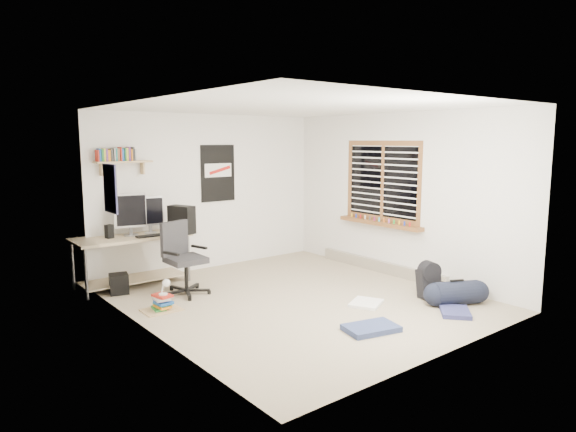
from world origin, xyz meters
TOP-DOWN VIEW (x-y plane):
  - floor at (0.00, 0.00)m, footprint 4.00×4.50m
  - ceiling at (0.00, 0.00)m, footprint 4.00×4.50m
  - back_wall at (0.00, 2.25)m, footprint 4.00×0.01m
  - left_wall at (-2.00, 0.00)m, footprint 0.01×4.50m
  - right_wall at (2.00, 0.00)m, footprint 0.01×4.50m
  - desk at (-1.44, 2.00)m, footprint 1.74×1.12m
  - monitor_left at (-1.44, 2.00)m, footprint 0.46×0.22m
  - monitor_right at (-1.15, 2.00)m, footprint 0.40×0.16m
  - pc_tower at (-0.78, 1.72)m, footprint 0.31×0.43m
  - keyboard at (-1.24, 1.76)m, footprint 0.42×0.16m
  - speaker_left at (-1.75, 2.00)m, footprint 0.11×0.11m
  - speaker_right at (-0.73, 1.86)m, footprint 0.12×0.12m
  - office_chair at (-1.03, 1.13)m, footprint 0.81×0.81m
  - wall_shelf at (-1.45, 2.14)m, footprint 0.80×0.22m
  - poster_back_wall at (0.15, 2.23)m, footprint 0.62×0.03m
  - poster_left_wall at (-1.99, 1.20)m, footprint 0.02×0.42m
  - window at (1.95, 0.30)m, footprint 0.10×1.50m
  - baseboard_heater at (1.96, 0.30)m, footprint 0.08×2.50m
  - backpack at (1.43, -1.02)m, footprint 0.35×0.31m
  - duffel_bag at (1.46, -1.42)m, footprint 0.41×0.41m
  - tshirt at (0.55, -0.71)m, footprint 0.54×0.51m
  - jeans_a at (-0.08, -1.38)m, footprint 0.65×0.50m
  - jeans_b at (1.14, -1.63)m, footprint 0.55×0.54m
  - book_stack at (-1.60, 0.70)m, footprint 0.47×0.41m
  - desk_lamp at (-1.58, 0.68)m, footprint 0.11×0.18m
  - subwoofer at (-1.75, 1.72)m, footprint 0.30×0.30m

SIDE VIEW (x-z plane):
  - floor at x=0.00m, z-range -0.01..0.00m
  - tshirt at x=0.55m, z-range 0.00..0.04m
  - jeans_b at x=1.14m, z-range 0.00..0.05m
  - jeans_a at x=-0.08m, z-range 0.00..0.06m
  - baseboard_heater at x=1.96m, z-range 0.00..0.18m
  - duffel_bag at x=1.46m, z-range -0.16..0.44m
  - subwoofer at x=-1.75m, z-range 0.00..0.28m
  - book_stack at x=-1.60m, z-range 0.01..0.29m
  - backpack at x=1.43m, z-range 0.01..0.39m
  - desk at x=-1.44m, z-range 0.00..0.73m
  - desk_lamp at x=-1.58m, z-range 0.29..0.47m
  - office_chair at x=-1.03m, z-range -0.01..0.99m
  - keyboard at x=-1.24m, z-range 0.73..0.75m
  - speaker_right at x=-0.73m, z-range 0.73..0.92m
  - speaker_left at x=-1.75m, z-range 0.73..0.92m
  - pc_tower at x=-0.78m, z-range 0.73..1.14m
  - monitor_right at x=-1.15m, z-range 0.73..1.16m
  - monitor_left at x=-1.44m, z-range 0.73..1.22m
  - back_wall at x=0.00m, z-range 0.00..2.50m
  - left_wall at x=-2.00m, z-range 0.00..2.50m
  - right_wall at x=2.00m, z-range 0.00..2.50m
  - window at x=1.95m, z-range 0.82..2.08m
  - poster_left_wall at x=-1.99m, z-range 1.20..1.80m
  - poster_back_wall at x=0.15m, z-range 1.09..2.01m
  - wall_shelf at x=-1.45m, z-range 1.66..1.90m
  - ceiling at x=0.00m, z-range 2.50..2.51m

